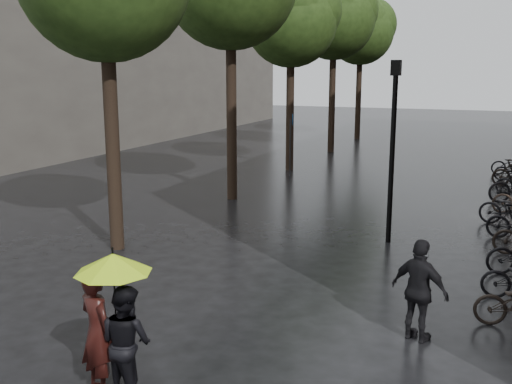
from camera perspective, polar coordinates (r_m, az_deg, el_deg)
The scene contains 8 objects.
bg_building at distance 41.57m, azimuth -17.00°, elevation 15.16°, with size 16.00×30.00×14.00m, color #47423D.
street_trees at distance 21.81m, azimuth 0.71°, elevation 17.46°, with size 4.33×34.03×8.91m.
person_burgundy at distance 8.14m, azimuth -14.85°, elevation -12.79°, with size 0.61×0.40×1.68m, color black.
person_black at distance 7.99m, azimuth -12.25°, elevation -13.77°, with size 0.73×0.57×1.51m, color black.
lime_umbrella at distance 7.78m, azimuth -13.45°, elevation -6.61°, with size 0.99×0.99×1.47m.
pedestrian_walking at distance 9.64m, azimuth 15.32°, elevation -9.04°, with size 0.95×0.40×1.62m, color black.
lamp_post at distance 14.48m, azimuth 12.92°, elevation 5.39°, with size 0.22×0.22×4.34m.
cycle_sign at distance 23.23m, azimuth 3.38°, elevation 5.42°, with size 0.13×0.44×2.44m.
Camera 1 is at (4.10, -4.23, 4.16)m, focal length 42.00 mm.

